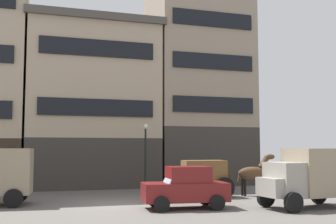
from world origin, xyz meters
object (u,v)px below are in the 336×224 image
Objects in this scene: delivery_truck_far at (309,175)px; streetlamp_curbside at (145,148)px; cargo_wagon at (205,176)px; draft_horse at (254,173)px; pedestrian_officer at (223,174)px; sedan_dark at (186,188)px.

streetlamp_curbside reaches higher than delivery_truck_far.
streetlamp_curbside reaches higher than cargo_wagon.
draft_horse is (2.95, -0.00, 0.12)m from cargo_wagon.
pedestrian_officer is at bearing -1.15° from streetlamp_curbside.
delivery_truck_far is 2.50× the size of pedestrian_officer.
streetlamp_curbside reaches higher than sedan_dark.
streetlamp_curbside is (-5.11, 0.10, 1.69)m from pedestrian_officer.
cargo_wagon is at bearing 56.85° from sedan_dark.
draft_horse is at bearing 90.37° from delivery_truck_far.
streetlamp_curbside is (0.03, 7.55, 1.76)m from sedan_dark.
streetlamp_curbside is (-2.35, 3.90, 1.52)m from cargo_wagon.
streetlamp_curbside is (-5.30, 3.90, 1.40)m from draft_horse.
cargo_wagon is 0.71× the size of streetlamp_curbside.
cargo_wagon is 2.95m from draft_horse.
cargo_wagon reaches higher than sedan_dark.
draft_horse is at bearing -87.10° from pedestrian_officer.
draft_horse is 6.47m from sedan_dark.
streetlamp_curbside is (-5.33, 8.92, 1.25)m from delivery_truck_far.
pedestrian_officer is 0.44× the size of streetlamp_curbside.
delivery_truck_far is at bearing -59.13° from streetlamp_curbside.
delivery_truck_far is (2.98, -5.02, 0.28)m from cargo_wagon.
delivery_truck_far is 1.09× the size of streetlamp_curbside.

